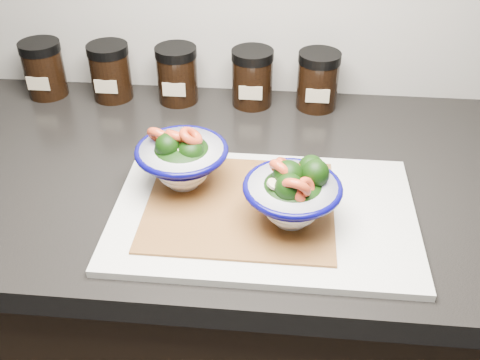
# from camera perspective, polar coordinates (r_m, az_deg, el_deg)

# --- Properties ---
(cabinet) EXTENTS (3.43, 0.58, 0.86)m
(cabinet) POSITION_cam_1_polar(r_m,az_deg,el_deg) (1.28, -3.59, -16.41)
(cabinet) COLOR black
(cabinet) RESTS_ON ground
(countertop) EXTENTS (3.50, 0.60, 0.04)m
(countertop) POSITION_cam_1_polar(r_m,az_deg,el_deg) (0.96, -4.58, 0.19)
(countertop) COLOR black
(countertop) RESTS_ON cabinet
(cutting_board) EXTENTS (0.45, 0.30, 0.01)m
(cutting_board) POSITION_cam_1_polar(r_m,az_deg,el_deg) (0.84, 2.43, -3.37)
(cutting_board) COLOR silver
(cutting_board) RESTS_ON countertop
(bamboo_mat) EXTENTS (0.28, 0.24, 0.00)m
(bamboo_mat) POSITION_cam_1_polar(r_m,az_deg,el_deg) (0.85, 0.00, -2.52)
(bamboo_mat) COLOR #A66731
(bamboo_mat) RESTS_ON cutting_board
(bowl_left) EXTENTS (0.14, 0.14, 0.11)m
(bowl_left) POSITION_cam_1_polar(r_m,az_deg,el_deg) (0.87, -5.96, 2.17)
(bowl_left) COLOR white
(bowl_left) RESTS_ON bamboo_mat
(bowl_right) EXTENTS (0.14, 0.14, 0.11)m
(bowl_right) POSITION_cam_1_polar(r_m,az_deg,el_deg) (0.79, 5.39, -1.47)
(bowl_right) COLOR white
(bowl_right) RESTS_ON bamboo_mat
(spice_jar_a) EXTENTS (0.08, 0.08, 0.11)m
(spice_jar_a) POSITION_cam_1_polar(r_m,az_deg,el_deg) (1.22, -19.30, 10.61)
(spice_jar_a) COLOR black
(spice_jar_a) RESTS_ON countertop
(spice_jar_b) EXTENTS (0.08, 0.08, 0.11)m
(spice_jar_b) POSITION_cam_1_polar(r_m,az_deg,el_deg) (1.17, -13.03, 10.68)
(spice_jar_b) COLOR black
(spice_jar_b) RESTS_ON countertop
(spice_jar_c) EXTENTS (0.08, 0.08, 0.11)m
(spice_jar_c) POSITION_cam_1_polar(r_m,az_deg,el_deg) (1.14, -6.40, 10.62)
(spice_jar_c) COLOR black
(spice_jar_c) RESTS_ON countertop
(spice_jar_d) EXTENTS (0.08, 0.08, 0.11)m
(spice_jar_d) POSITION_cam_1_polar(r_m,az_deg,el_deg) (1.12, 1.25, 10.37)
(spice_jar_d) COLOR black
(spice_jar_d) RESTS_ON countertop
(spice_jar_e) EXTENTS (0.08, 0.08, 0.11)m
(spice_jar_e) POSITION_cam_1_polar(r_m,az_deg,el_deg) (1.12, 7.91, 10.01)
(spice_jar_e) COLOR black
(spice_jar_e) RESTS_ON countertop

